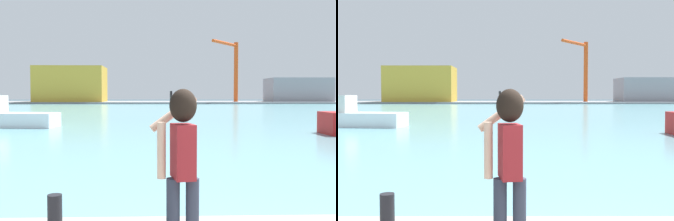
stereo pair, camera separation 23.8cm
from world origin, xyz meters
The scene contains 8 objects.
ground_plane centered at (0.00, 50.00, 0.00)m, with size 220.00×220.00×0.00m, color #334751.
harbor_water centered at (0.00, 52.00, 0.01)m, with size 140.00×100.00×0.02m, color #6BA8B2.
far_shore_dock centered at (0.00, 92.00, 0.21)m, with size 140.00×20.00×0.42m, color gray.
person_photographer centered at (-1.19, 0.69, 1.56)m, with size 0.53×0.55×1.74m.
harbor_bollard centered at (-2.73, 1.58, 0.70)m, with size 0.18×0.18×0.43m, color black.
warehouse_left centered at (-21.81, 89.31, 4.62)m, with size 16.08×10.41×8.40m, color gold.
warehouse_right centered at (34.13, 91.31, 3.33)m, with size 14.96×9.00×5.81m, color gray.
port_crane centered at (16.96, 87.11, 9.31)m, with size 7.70×9.44×14.27m.
Camera 1 is at (-1.46, -3.18, 2.17)m, focal length 40.72 mm.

